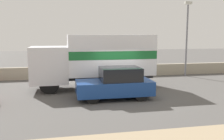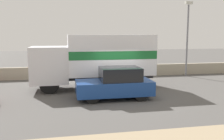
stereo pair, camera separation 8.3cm
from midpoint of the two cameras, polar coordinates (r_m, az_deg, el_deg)
The scene contains 5 objects.
ground_plane at distance 13.23m, azimuth 2.49°, elevation -6.52°, with size 80.00×80.00×0.00m, color #514F4C.
stone_wall_backdrop at distance 19.72m, azimuth -2.12°, elevation -0.27°, with size 60.00×0.35×0.91m.
street_lamp at distance 20.80m, azimuth 16.98°, elevation 8.15°, with size 0.56×0.28×5.87m.
box_truck at distance 15.35m, azimuth -3.02°, elevation 2.75°, with size 7.35×2.50×3.33m.
car_hatchback at distance 13.03m, azimuth 1.07°, elevation -3.13°, with size 3.94×1.75×1.65m.
Camera 2 is at (-2.95, -12.45, 3.37)m, focal length 40.00 mm.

